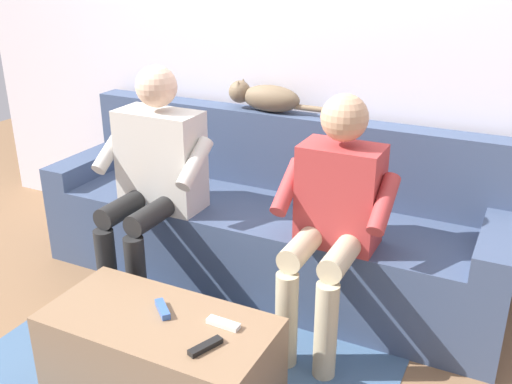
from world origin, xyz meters
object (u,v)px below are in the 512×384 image
cat_on_backrest (265,97)px  remote_white (223,323)px  person_left_seated (334,209)px  couch (269,226)px  remote_blue (163,309)px  remote_black (205,346)px  person_right_seated (154,170)px  coffee_table (161,354)px

cat_on_backrest → remote_white: cat_on_backrest is taller
cat_on_backrest → person_left_seated: bearing=136.3°
couch → remote_blue: (0.01, 1.00, 0.06)m
remote_black → remote_white: size_ratio=1.03×
cat_on_backrest → person_right_seated: bearing=60.2°
person_left_seated → remote_black: size_ratio=8.19×
coffee_table → remote_black: size_ratio=6.67×
remote_black → person_right_seated: bearing=66.4°
remote_blue → remote_white: remote_blue is taller
person_left_seated → remote_black: bearing=74.3°
person_right_seated → remote_black: (-0.75, 0.77, -0.31)m
couch → remote_blue: couch is taller
coffee_table → person_right_seated: 0.98m
remote_white → person_left_seated: bearing=-108.6°
cat_on_backrest → remote_blue: cat_on_backrest is taller
remote_black → couch: bearing=35.3°
coffee_table → cat_on_backrest: cat_on_backrest is taller
coffee_table → remote_black: (-0.27, 0.08, 0.19)m
couch → cat_on_backrest: cat_on_backrest is taller
couch → remote_white: couch is taller
couch → person_left_seated: (-0.48, 0.37, 0.35)m
person_left_seated → cat_on_backrest: 0.92m
coffee_table → remote_white: bearing=-164.3°
person_right_seated → remote_blue: person_right_seated is taller
couch → remote_black: (-0.27, 1.12, 0.06)m
couch → cat_on_backrest: bearing=-58.4°
coffee_table → remote_blue: (0.01, -0.05, 0.19)m
person_left_seated → remote_white: (0.23, 0.60, -0.29)m
person_right_seated → remote_black: person_right_seated is taller
remote_blue → remote_black: bearing=-163.4°
cat_on_backrest → remote_black: 1.54m
remote_white → person_right_seated: bearing=-37.7°
remote_blue → remote_white: bearing=-133.1°
person_right_seated → cat_on_backrest: (-0.34, -0.59, 0.29)m
couch → remote_black: bearing=103.5°
coffee_table → person_right_seated: person_right_seated is taller
coffee_table → remote_blue: remote_blue is taller
coffee_table → person_right_seated: bearing=-54.8°
remote_white → couch: bearing=-73.2°
coffee_table → cat_on_backrest: bearing=-83.6°
remote_black → coffee_table: bearing=95.0°
person_right_seated → remote_black: bearing=134.5°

